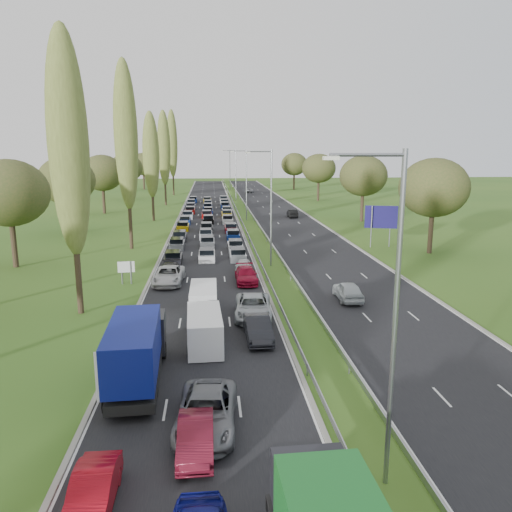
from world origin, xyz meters
name	(u,v)px	position (x,y,z in m)	size (l,w,h in m)	color
ground	(246,219)	(4.50, 80.00, 0.00)	(260.00, 260.00, 0.00)	#2E571B
near_carriageway	(208,217)	(-2.25, 82.50, 0.00)	(10.50, 215.00, 0.04)	black
far_carriageway	(281,216)	(11.25, 82.50, 0.00)	(10.50, 215.00, 0.04)	black
central_reservation	(245,214)	(4.50, 82.50, 0.55)	(2.36, 215.00, 0.32)	gray
lamp_columns	(246,185)	(4.50, 78.00, 6.00)	(0.18, 140.18, 12.00)	gray
poplar_row	(142,147)	(-11.50, 68.17, 12.39)	(2.80, 127.80, 22.44)	#2D2116
woodland_left	(60,182)	(-22.00, 62.63, 7.68)	(8.00, 166.00, 11.10)	#2D2116
woodland_right	(380,179)	(24.00, 66.67, 7.68)	(8.00, 153.00, 11.10)	#2D2116
traffic_queue_fill	(207,218)	(-2.26, 77.70, 0.44)	(9.05, 69.14, 0.80)	black
near_car_1	(93,492)	(-5.83, 7.53, 0.68)	(1.39, 3.98, 1.31)	maroon
near_car_2	(169,275)	(-5.59, 36.81, 0.79)	(2.55, 5.54, 1.54)	silver
near_car_3	(170,272)	(-5.60, 38.44, 0.74)	(2.02, 4.96, 1.44)	black
near_car_5	(196,436)	(-2.47, 10.60, 0.69)	(1.43, 4.09, 1.35)	maroon
near_car_6	(206,412)	(-2.05, 12.25, 0.79)	(2.57, 5.56, 1.55)	slate
near_car_7	(202,310)	(-2.41, 26.51, 0.79)	(2.15, 5.28, 1.53)	#044548
near_car_9	(258,328)	(1.18, 22.45, 0.77)	(1.58, 4.52, 1.49)	black
near_car_10	(253,307)	(1.24, 26.84, 0.80)	(2.59, 5.63, 1.56)	#A8ADB1
near_car_11	(246,275)	(1.45, 36.59, 0.71)	(1.95, 4.79, 1.39)	maroon
near_car_12	(243,267)	(1.42, 40.13, 0.68)	(1.57, 3.89, 1.33)	silver
far_car_0	(348,291)	(9.28, 30.42, 0.78)	(1.80, 4.49, 1.53)	#B5BCC0
far_car_1	(292,213)	(13.02, 81.05, 0.74)	(1.52, 4.36, 1.44)	black
far_car_2	(249,190)	(9.44, 135.41, 0.69)	(2.22, 4.82, 1.34)	slate
blue_lorry	(137,350)	(-5.63, 16.90, 1.87)	(2.35, 8.45, 3.57)	black
white_van_front	(205,328)	(-2.21, 21.89, 1.09)	(2.07, 5.28, 2.12)	white
white_van_rear	(204,298)	(-2.35, 28.52, 1.03)	(1.96, 4.99, 2.00)	white
info_sign	(126,269)	(-9.40, 37.07, 1.37)	(1.50, 0.26, 2.10)	gray
direction_sign	(381,219)	(19.40, 52.17, 3.57)	(3.88, 1.17, 5.20)	gray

